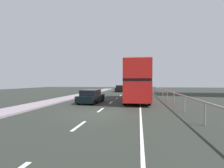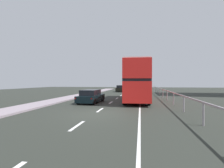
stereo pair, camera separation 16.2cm
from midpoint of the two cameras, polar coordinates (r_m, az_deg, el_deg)
ground_plane at (r=11.99m, az=-5.13°, el=-9.90°), size 73.64×120.00×0.10m
near_sidewalk_kerb at (r=14.81m, az=-29.41°, el=-7.48°), size 2.35×80.00×0.14m
lane_paint_markings at (r=20.36m, az=6.55°, el=-5.39°), size 3.15×46.00×0.01m
bridge_side_railing at (r=20.67m, az=18.22°, el=-2.66°), size 0.10×42.00×1.18m
double_decker_bus_red at (r=19.88m, az=8.12°, el=1.10°), size 3.01×11.24×4.29m
hatchback_car_near at (r=17.87m, az=-6.75°, el=-4.14°), size 1.92×4.64×1.35m
sedan_car_ahead at (r=37.78m, az=3.10°, el=-1.55°), size 1.84×4.56×1.44m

